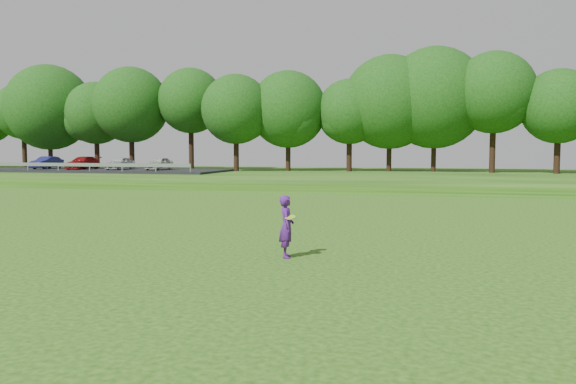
# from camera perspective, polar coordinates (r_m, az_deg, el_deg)

# --- Properties ---
(ground) EXTENTS (140.00, 140.00, 0.00)m
(ground) POSITION_cam_1_polar(r_m,az_deg,el_deg) (15.42, -10.05, -5.60)
(ground) COLOR #1C470D
(ground) RESTS_ON ground
(berm) EXTENTS (130.00, 30.00, 0.60)m
(berm) POSITION_cam_1_polar(r_m,az_deg,el_deg) (48.28, 6.97, 1.52)
(berm) COLOR #1C470D
(berm) RESTS_ON ground
(walking_path) EXTENTS (130.00, 1.60, 0.04)m
(walking_path) POSITION_cam_1_polar(r_m,az_deg,el_deg) (34.50, 3.89, -0.04)
(walking_path) COLOR gray
(walking_path) RESTS_ON ground
(treeline) EXTENTS (104.00, 7.00, 15.00)m
(treeline) POSITION_cam_1_polar(r_m,az_deg,el_deg) (52.48, 7.64, 10.27)
(treeline) COLOR #0E3F0F
(treeline) RESTS_ON berm
(parking_lot) EXTENTS (24.00, 9.00, 1.38)m
(parking_lot) POSITION_cam_1_polar(r_m,az_deg,el_deg) (55.64, -18.57, 2.40)
(parking_lot) COLOR black
(parking_lot) RESTS_ON berm
(woman) EXTENTS (0.51, 0.64, 1.53)m
(woman) POSITION_cam_1_polar(r_m,az_deg,el_deg) (13.72, -0.15, -3.52)
(woman) COLOR #4F1B7A
(woman) RESTS_ON ground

